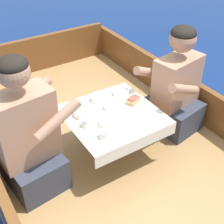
# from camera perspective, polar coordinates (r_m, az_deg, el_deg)

# --- Properties ---
(ground_plane) EXTENTS (60.00, 60.00, 0.00)m
(ground_plane) POSITION_cam_1_polar(r_m,az_deg,el_deg) (2.80, 0.27, -12.05)
(ground_plane) COLOR navy
(boat_deck) EXTENTS (1.91, 3.48, 0.30)m
(boat_deck) POSITION_cam_1_polar(r_m,az_deg,el_deg) (2.69, 0.28, -9.89)
(boat_deck) COLOR #A87F4C
(boat_deck) RESTS_ON ground_plane
(gunwale_starboard) EXTENTS (0.06, 3.48, 0.35)m
(gunwale_starboard) POSITION_cam_1_polar(r_m,az_deg,el_deg) (2.97, 15.49, 1.81)
(gunwale_starboard) COLOR brown
(gunwale_starboard) RESTS_ON boat_deck
(bow_coaming) EXTENTS (1.79, 0.06, 0.40)m
(bow_coaming) POSITION_cam_1_polar(r_m,az_deg,el_deg) (3.78, -14.08, 10.17)
(bow_coaming) COLOR brown
(bow_coaming) RESTS_ON boat_deck
(cockpit_table) EXTENTS (0.69, 0.67, 0.38)m
(cockpit_table) POSITION_cam_1_polar(r_m,az_deg,el_deg) (2.38, 0.00, -1.21)
(cockpit_table) COLOR #B2B2B7
(cockpit_table) RESTS_ON boat_deck
(person_port) EXTENTS (0.56, 0.49, 1.02)m
(person_port) POSITION_cam_1_polar(r_m,az_deg,el_deg) (2.16, -15.11, -4.79)
(person_port) COLOR #333847
(person_port) RESTS_ON boat_deck
(person_starboard) EXTENTS (0.57, 0.51, 0.94)m
(person_starboard) POSITION_cam_1_polar(r_m,az_deg,el_deg) (2.70, 11.50, 3.99)
(person_starboard) COLOR #333847
(person_starboard) RESTS_ON boat_deck
(plate_sandwich) EXTENTS (0.18, 0.18, 0.01)m
(plate_sandwich) POSITION_cam_1_polar(r_m,az_deg,el_deg) (2.47, 3.89, 1.68)
(plate_sandwich) COLOR white
(plate_sandwich) RESTS_ON cockpit_table
(plate_bread) EXTENTS (0.17, 0.17, 0.01)m
(plate_bread) POSITION_cam_1_polar(r_m,az_deg,el_deg) (2.26, 5.63, -2.13)
(plate_bread) COLOR white
(plate_bread) RESTS_ON cockpit_table
(sandwich) EXTENTS (0.13, 0.11, 0.05)m
(sandwich) POSITION_cam_1_polar(r_m,az_deg,el_deg) (2.46, 3.92, 2.21)
(sandwich) COLOR tan
(sandwich) RESTS_ON plate_sandwich
(bowl_port_near) EXTENTS (0.14, 0.14, 0.04)m
(bowl_port_near) POSITION_cam_1_polar(r_m,az_deg,el_deg) (2.34, -5.35, -0.05)
(bowl_port_near) COLOR white
(bowl_port_near) RESTS_ON cockpit_table
(bowl_starboard_near) EXTENTS (0.15, 0.15, 0.04)m
(bowl_starboard_near) POSITION_cam_1_polar(r_m,az_deg,el_deg) (2.24, -0.45, -1.77)
(bowl_starboard_near) COLOR white
(bowl_starboard_near) RESTS_ON cockpit_table
(bowl_center_far) EXTENTS (0.14, 0.14, 0.04)m
(bowl_center_far) POSITION_cam_1_polar(r_m,az_deg,el_deg) (2.50, -2.38, 2.68)
(bowl_center_far) COLOR white
(bowl_center_far) RESTS_ON cockpit_table
(bowl_port_far) EXTENTS (0.13, 0.13, 0.04)m
(bowl_port_far) POSITION_cam_1_polar(r_m,az_deg,el_deg) (2.57, 1.62, 3.69)
(bowl_port_far) COLOR white
(bowl_port_far) RESTS_ON cockpit_table
(coffee_cup_port) EXTENTS (0.10, 0.07, 0.05)m
(coffee_cup_port) POSITION_cam_1_polar(r_m,az_deg,el_deg) (2.13, -1.35, -4.04)
(coffee_cup_port) COLOR white
(coffee_cup_port) RESTS_ON cockpit_table
(coffee_cup_starboard) EXTENTS (0.10, 0.07, 0.07)m
(coffee_cup_starboard) POSITION_cam_1_polar(r_m,az_deg,el_deg) (2.23, -4.68, -1.85)
(coffee_cup_starboard) COLOR white
(coffee_cup_starboard) RESTS_ON cockpit_table
(coffee_cup_center) EXTENTS (0.10, 0.07, 0.05)m
(coffee_cup_center) POSITION_cam_1_polar(r_m,az_deg,el_deg) (2.40, -0.61, 1.24)
(coffee_cup_center) COLOR white
(coffee_cup_center) RESTS_ON cockpit_table
(utensil_spoon_starboard) EXTENTS (0.10, 0.15, 0.01)m
(utensil_spoon_starboard) POSITION_cam_1_polar(r_m,az_deg,el_deg) (2.41, 4.92, 0.50)
(utensil_spoon_starboard) COLOR silver
(utensil_spoon_starboard) RESTS_ON cockpit_table
(utensil_knife_starboard) EXTENTS (0.01, 0.17, 0.00)m
(utensil_knife_starboard) POSITION_cam_1_polar(r_m,az_deg,el_deg) (2.47, -4.57, 1.57)
(utensil_knife_starboard) COLOR silver
(utensil_knife_starboard) RESTS_ON cockpit_table
(utensil_knife_port) EXTENTS (0.13, 0.12, 0.00)m
(utensil_knife_port) POSITION_cam_1_polar(r_m,az_deg,el_deg) (2.36, -2.94, -0.25)
(utensil_knife_port) COLOR silver
(utensil_knife_port) RESTS_ON cockpit_table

